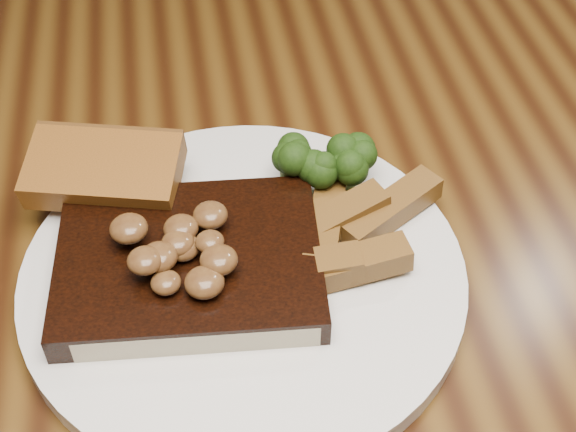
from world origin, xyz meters
name	(u,v)px	position (x,y,z in m)	size (l,w,h in m)	color
dining_table	(291,324)	(0.00, 0.00, 0.66)	(1.60, 0.90, 0.75)	#462D0E
chair_far	(166,3)	(-0.07, 0.71, 0.54)	(0.54, 0.54, 0.97)	black
plate	(244,277)	(-0.04, -0.03, 0.76)	(0.30, 0.30, 0.01)	silver
steak	(190,264)	(-0.07, -0.03, 0.77)	(0.17, 0.13, 0.03)	black
steak_bone	(198,340)	(-0.07, -0.09, 0.77)	(0.15, 0.01, 0.02)	#B8AE8E
mushroom_pile	(177,241)	(-0.08, -0.03, 0.80)	(0.07, 0.07, 0.03)	brown
garlic_bread	(108,191)	(-0.13, 0.06, 0.77)	(0.11, 0.06, 0.02)	brown
potato_wedges	(336,241)	(0.03, -0.02, 0.77)	(0.11, 0.11, 0.02)	brown
broccoli_cluster	(328,164)	(0.04, 0.05, 0.78)	(0.07, 0.07, 0.04)	#1D390D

